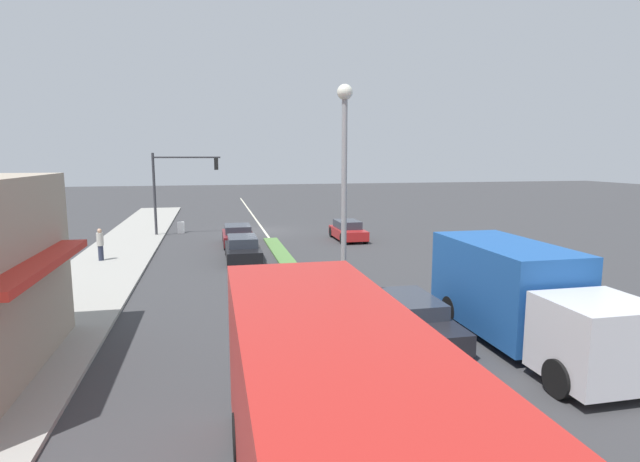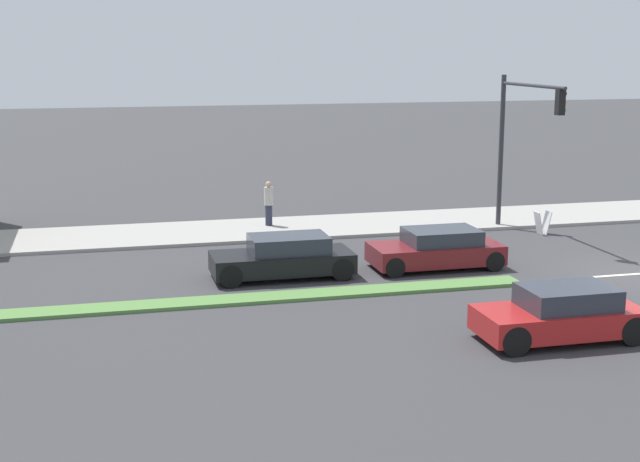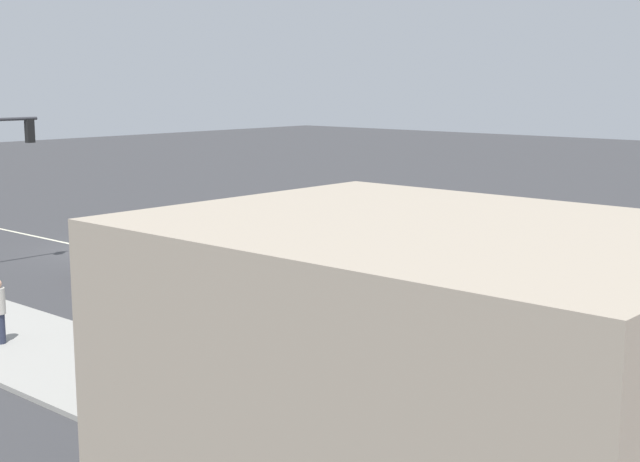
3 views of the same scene
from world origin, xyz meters
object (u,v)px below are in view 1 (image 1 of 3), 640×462
Objects in this scene: sedan_dark at (412,317)px; hatchback_red at (348,231)px; street_lamp at (344,181)px; warning_aframe_sign at (181,227)px; pedestrian at (100,244)px; sedan_maroon at (238,235)px; suv_black at (243,249)px; delivery_truck at (521,295)px; traffic_signal_main at (176,180)px.

hatchback_red reaches higher than sedan_dark.
street_lamp reaches higher than hatchback_red.
pedestrian is at bearing 69.85° from warning_aframe_sign.
sedan_dark is 17.88m from sedan_maroon.
pedestrian is 0.43× the size of hatchback_red.
suv_black is at bearing 172.64° from pedestrian.
warning_aframe_sign is 26.62m from delivery_truck.
delivery_truck is (-5.00, 1.32, -3.31)m from street_lamp.
suv_black is (7.20, 5.10, -0.01)m from hatchback_red.
sedan_dark is at bearing -179.94° from street_lamp.
warning_aframe_sign is 0.22× the size of hatchback_red.
hatchback_red is at bearing -177.89° from sedan_maroon.
delivery_truck is at bearing 154.72° from sedan_dark.
sedan_maroon is 4.84m from suv_black.
sedan_dark is 1.09× the size of suv_black.
traffic_signal_main reaches higher than warning_aframe_sign.
sedan_dark is 13.24m from suv_black.
warning_aframe_sign is at bearing -25.89° from hatchback_red.
traffic_signal_main is at bearing -111.33° from pedestrian.
traffic_signal_main is 23.68m from sedan_dark.
traffic_signal_main is 1.45× the size of hatchback_red.
sedan_maroon is at bearing 2.11° from hatchback_red.
delivery_truck is 20.01m from sedan_maroon.
sedan_maroon is (-7.24, -3.90, -0.41)m from pedestrian.
traffic_signal_main reaches higher than pedestrian.
sedan_maroon reaches higher than sedan_dark.
delivery_truck reaches higher than suv_black.
sedan_dark is (2.80, -1.32, -0.89)m from delivery_truck.
traffic_signal_main is 0.76× the size of street_lamp.
sedan_maroon is at bearing -90.00° from suv_black.
pedestrian is 17.78m from sedan_dark.
warning_aframe_sign is at bearing -99.41° from traffic_signal_main.
sedan_maroon is at bearing 123.96° from warning_aframe_sign.
street_lamp is 24.07m from warning_aframe_sign.
suv_black is (-3.76, 10.42, 0.19)m from warning_aframe_sign.
pedestrian reaches higher than sedan_maroon.
street_lamp is at bearing 74.14° from hatchback_red.
warning_aframe_sign is 0.19× the size of sedan_dark.
warning_aframe_sign is 0.11× the size of delivery_truck.
sedan_dark is 17.82m from hatchback_red.
hatchback_red is (0.00, -18.92, -0.85)m from delivery_truck.
delivery_truck is 1.66× the size of sedan_dark.
sedan_maroon is (4.40, -17.33, 0.01)m from sedan_dark.
pedestrian reaches higher than suv_black.
sedan_dark is (-11.64, 13.43, -0.42)m from pedestrian.
pedestrian is 15.04m from hatchback_red.
street_lamp is 1.91× the size of hatchback_red.
delivery_truck is 1.95× the size of hatchback_red.
sedan_dark is at bearing 130.92° from pedestrian.
hatchback_red reaches higher than suv_black.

